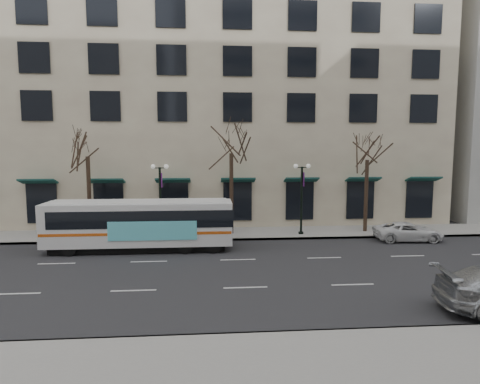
{
  "coord_description": "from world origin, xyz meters",
  "views": [
    {
      "loc": [
        -1.62,
        -19.84,
        6.29
      ],
      "look_at": [
        0.02,
        1.14,
        4.0
      ],
      "focal_mm": 30.0,
      "sensor_mm": 36.0,
      "label": 1
    }
  ],
  "objects": [
    {
      "name": "ground",
      "position": [
        0.0,
        0.0,
        0.0
      ],
      "size": [
        160.0,
        160.0,
        0.0
      ],
      "primitive_type": "plane",
      "color": "black",
      "rests_on": "ground"
    },
    {
      "name": "sidewalk_far",
      "position": [
        5.0,
        9.0,
        0.07
      ],
      "size": [
        80.0,
        4.0,
        0.15
      ],
      "primitive_type": "cube",
      "color": "gray",
      "rests_on": "ground"
    },
    {
      "name": "building_hotel",
      "position": [
        -2.0,
        21.0,
        12.0
      ],
      "size": [
        40.0,
        20.0,
        24.0
      ],
      "primitive_type": "cube",
      "color": "tan",
      "rests_on": "ground"
    },
    {
      "name": "tree_far_left",
      "position": [
        -10.0,
        8.8,
        6.7
      ],
      "size": [
        3.6,
        3.6,
        8.34
      ],
      "color": "black",
      "rests_on": "ground"
    },
    {
      "name": "tree_far_mid",
      "position": [
        0.0,
        8.8,
        6.91
      ],
      "size": [
        3.6,
        3.6,
        8.55
      ],
      "color": "black",
      "rests_on": "ground"
    },
    {
      "name": "tree_far_right",
      "position": [
        10.0,
        8.8,
        6.42
      ],
      "size": [
        3.6,
        3.6,
        8.06
      ],
      "color": "black",
      "rests_on": "ground"
    },
    {
      "name": "lamp_post_left",
      "position": [
        -4.99,
        8.2,
        2.94
      ],
      "size": [
        1.22,
        0.45,
        5.21
      ],
      "color": "black",
      "rests_on": "ground"
    },
    {
      "name": "lamp_post_right",
      "position": [
        5.01,
        8.2,
        2.94
      ],
      "size": [
        1.22,
        0.45,
        5.21
      ],
      "color": "black",
      "rests_on": "ground"
    },
    {
      "name": "city_bus",
      "position": [
        -5.81,
        4.94,
        1.69
      ],
      "size": [
        11.39,
        2.53,
        3.09
      ],
      "rotation": [
        0.0,
        0.0,
        -0.0
      ],
      "color": "silver",
      "rests_on": "ground"
    },
    {
      "name": "white_pickup",
      "position": [
        11.97,
        6.13,
        0.63
      ],
      "size": [
        4.67,
        2.42,
        1.26
      ],
      "primitive_type": "imported",
      "rotation": [
        0.0,
        0.0,
        1.5
      ],
      "color": "silver",
      "rests_on": "ground"
    }
  ]
}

